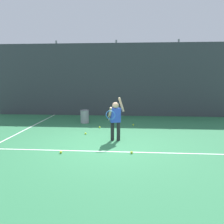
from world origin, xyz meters
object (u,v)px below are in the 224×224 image
(tennis_ball_2, at_px, (133,125))
(tennis_ball_4, at_px, (61,152))
(tennis_ball_5, at_px, (86,133))
(tennis_player, at_px, (115,118))
(ball_hopper, at_px, (85,116))
(tennis_ball_1, at_px, (100,127))
(tennis_ball_0, at_px, (132,152))

(tennis_ball_2, relative_size, tennis_ball_4, 1.00)
(tennis_ball_5, bearing_deg, tennis_ball_2, 44.00)
(tennis_player, bearing_deg, tennis_ball_5, 126.29)
(tennis_ball_4, distance_m, tennis_ball_5, 2.06)
(ball_hopper, relative_size, tennis_ball_2, 8.52)
(ball_hopper, xyz_separation_m, tennis_ball_2, (2.08, -0.40, -0.26))
(ball_hopper, relative_size, tennis_ball_5, 8.52)
(tennis_ball_1, relative_size, tennis_ball_4, 1.00)
(tennis_ball_4, height_order, tennis_ball_5, same)
(tennis_ball_2, bearing_deg, tennis_player, -104.45)
(tennis_ball_2, height_order, tennis_ball_5, same)
(tennis_ball_4, bearing_deg, tennis_ball_0, 3.89)
(tennis_ball_4, bearing_deg, tennis_ball_1, 78.66)
(tennis_player, height_order, tennis_ball_5, tennis_player)
(ball_hopper, bearing_deg, tennis_ball_0, -63.09)
(tennis_ball_0, bearing_deg, ball_hopper, 116.91)
(tennis_player, distance_m, tennis_ball_0, 1.49)
(tennis_ball_2, bearing_deg, ball_hopper, 169.04)
(tennis_ball_1, relative_size, tennis_ball_2, 1.00)
(ball_hopper, xyz_separation_m, tennis_ball_5, (0.42, -2.01, -0.26))
(tennis_player, distance_m, tennis_ball_1, 2.00)
(tennis_ball_1, distance_m, tennis_ball_2, 1.43)
(tennis_player, distance_m, tennis_ball_5, 1.45)
(tennis_ball_0, relative_size, tennis_ball_2, 1.00)
(tennis_ball_1, distance_m, tennis_ball_4, 3.14)
(tennis_player, xyz_separation_m, tennis_ball_5, (-1.07, 0.70, -0.69))
(tennis_ball_1, distance_m, tennis_ball_5, 1.10)
(tennis_ball_0, bearing_deg, tennis_ball_1, 112.44)
(ball_hopper, distance_m, tennis_ball_5, 2.07)
(tennis_ball_0, xyz_separation_m, tennis_ball_4, (-1.84, -0.12, 0.00))
(tennis_ball_1, relative_size, tennis_ball_5, 1.00)
(tennis_ball_5, bearing_deg, ball_hopper, 101.74)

